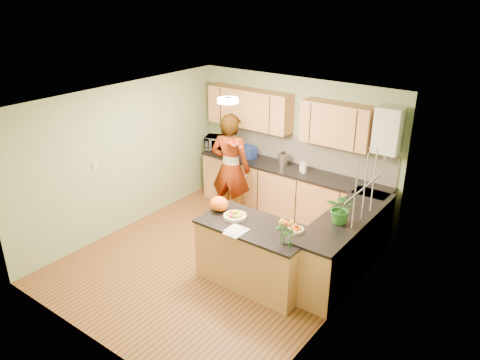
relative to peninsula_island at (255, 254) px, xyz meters
The scene contains 28 objects.
floor 0.91m from the peninsula_island, behind, with size 4.50×4.50×0.00m, color #5D2F1A.
ceiling 2.19m from the peninsula_island, behind, with size 4.00×4.50×0.02m, color silver.
wall_back 2.61m from the peninsula_island, 108.23° to the left, with size 4.00×0.02×2.50m, color #89A072.
wall_front 2.41m from the peninsula_island, 109.93° to the right, with size 4.00×0.02×2.50m, color #89A072.
wall_left 2.89m from the peninsula_island, behind, with size 0.02×4.50×2.50m, color #89A072.
wall_right 1.46m from the peninsula_island, ahead, with size 0.02×4.50×2.50m, color #89A072.
back_counter 2.17m from the peninsula_island, 108.20° to the left, with size 3.64×0.62×0.94m.
right_counter 1.33m from the peninsula_island, 46.06° to the left, with size 0.62×2.24×0.94m.
splashback 2.55m from the peninsula_island, 106.11° to the left, with size 3.60×0.02×0.52m, color beige.
upper_cabinets 2.76m from the peninsula_island, 113.52° to the left, with size 3.20×0.34×0.70m.
boiler 2.78m from the peninsula_island, 67.21° to the left, with size 0.40×0.30×0.86m.
window_right 1.78m from the peninsula_island, 30.20° to the left, with size 0.01×1.30×1.05m.
light_switch 2.93m from the peninsula_island, 169.90° to the right, with size 0.02×0.09×0.09m, color silver.
ceiling_lamp 2.19m from the peninsula_island, 152.29° to the left, with size 0.30×0.30×0.07m.
peninsula_island is the anchor object (origin of this frame).
fruit_dish 0.61m from the peninsula_island, behind, with size 0.33×0.33×0.11m.
orange_bowl 0.76m from the peninsula_island, 15.26° to the left, with size 0.21×0.21×0.12m.
flower_vase 0.98m from the peninsula_island, 16.70° to the right, with size 0.24×0.24×0.44m.
orange_bag 0.88m from the peninsula_island, behind, with size 0.29×0.24×0.22m, color orange.
papers 0.56m from the peninsula_island, 108.43° to the right, with size 0.23×0.32×0.01m, color silver.
violinist 2.01m from the peninsula_island, 137.86° to the left, with size 0.72×0.47×1.98m, color #EAA78F.
violin 1.99m from the peninsula_island, 138.87° to the left, with size 0.63×0.25×0.13m, color #4B1704, non-canonical shape.
microwave 3.18m from the peninsula_island, 138.49° to the left, with size 0.49×0.33×0.27m, color silver.
blue_box 2.69m from the peninsula_island, 127.97° to the left, with size 0.28×0.20×0.22m, color navy.
kettle 2.34m from the peninsula_island, 112.50° to the left, with size 0.17×0.17×0.32m.
jar_cream 2.19m from the peninsula_island, 102.22° to the left, with size 0.11×0.11×0.17m, color beige.
jar_white 2.13m from the peninsula_island, 100.98° to the left, with size 0.10×0.10×0.15m, color silver.
potted_plant 1.36m from the peninsula_island, 37.87° to the left, with size 0.39×0.34×0.44m, color #2A7025.
Camera 1 is at (3.99, -4.76, 3.98)m, focal length 35.00 mm.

